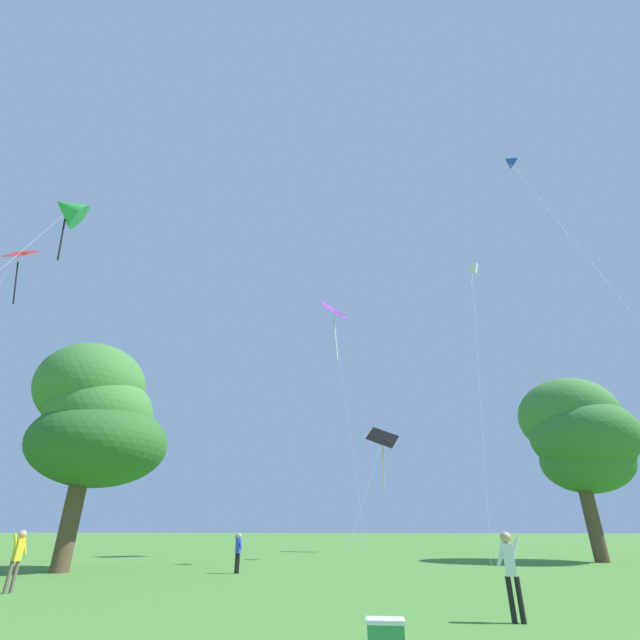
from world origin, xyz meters
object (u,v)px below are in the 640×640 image
(kite_blue_delta, at_px, (510,162))
(person_foreground_watcher, at_px, (17,554))
(kite_black_large, at_px, (382,447))
(kite_white_distant, at_px, (472,268))
(tree_right_cluster, at_px, (578,435))
(picnic_cooler, at_px, (386,635))
(kite_purple_streamer, at_px, (335,322))
(kite_red_high, at_px, (17,265))
(person_in_blue_jacket, at_px, (238,549))
(tree_left_oak, at_px, (97,419))
(kite_green_small, at_px, (68,209))
(person_near_tree, at_px, (510,567))

(kite_blue_delta, distance_m, person_foreground_watcher, 35.92)
(kite_black_large, height_order, person_foreground_watcher, kite_black_large)
(kite_white_distant, height_order, tree_right_cluster, kite_white_distant)
(kite_black_large, xyz_separation_m, picnic_cooler, (-0.88, -31.75, -7.96))
(kite_purple_streamer, height_order, kite_red_high, kite_purple_streamer)
(kite_white_distant, height_order, person_in_blue_jacket, kite_white_distant)
(kite_blue_delta, xyz_separation_m, kite_black_large, (-10.39, 13.98, -18.37))
(tree_right_cluster, bearing_deg, tree_left_oak, -160.95)
(kite_red_high, distance_m, person_foreground_watcher, 20.37)
(person_foreground_watcher, bearing_deg, picnic_cooler, -27.19)
(kite_white_distant, distance_m, tree_right_cluster, 13.73)
(kite_blue_delta, xyz_separation_m, tree_left_oak, (-24.89, -5.57, -19.91))
(kite_green_small, distance_m, kite_red_high, 7.12)
(kite_blue_delta, distance_m, person_near_tree, 30.94)
(kite_black_large, height_order, person_near_tree, kite_black_large)
(kite_green_small, distance_m, person_near_tree, 25.41)
(kite_black_large, relative_size, picnic_cooler, 16.86)
(person_near_tree, relative_size, tree_left_oak, 0.16)
(kite_black_large, xyz_separation_m, person_foreground_watcher, (-11.71, -26.18, -7.18))
(person_near_tree, bearing_deg, person_in_blue_jacket, 131.39)
(kite_blue_delta, bearing_deg, person_near_tree, -119.56)
(kite_green_small, relative_size, person_in_blue_jacket, 12.03)
(person_near_tree, relative_size, person_in_blue_jacket, 1.08)
(kite_purple_streamer, xyz_separation_m, kite_blue_delta, (13.84, -6.13, 9.66))
(kite_purple_streamer, bearing_deg, kite_green_small, -131.39)
(kite_blue_delta, distance_m, kite_green_small, 29.92)
(person_in_blue_jacket, bearing_deg, kite_black_large, 70.47)
(kite_green_small, relative_size, kite_black_large, 1.81)
(kite_white_distant, distance_m, person_near_tree, 27.69)
(kite_purple_streamer, bearing_deg, kite_white_distant, -10.11)
(kite_green_small, relative_size, picnic_cooler, 30.56)
(kite_green_small, distance_m, person_in_blue_jacket, 19.40)
(kite_black_large, height_order, person_in_blue_jacket, kite_black_large)
(kite_green_small, relative_size, kite_white_distant, 0.89)
(kite_white_distant, bearing_deg, picnic_cooler, -110.86)
(person_foreground_watcher, bearing_deg, kite_white_distant, 40.50)
(kite_green_small, relative_size, person_near_tree, 11.11)
(kite_red_high, height_order, picnic_cooler, kite_red_high)
(kite_white_distant, xyz_separation_m, kite_red_high, (-30.04, -9.11, -3.34))
(person_near_tree, bearing_deg, kite_red_high, 157.20)
(kite_green_small, relative_size, kite_red_high, 1.00)
(person_near_tree, height_order, picnic_cooler, person_near_tree)
(kite_blue_delta, xyz_separation_m, tree_right_cluster, (1.57, 3.56, -19.53))
(kite_white_distant, xyz_separation_m, kite_black_large, (-7.48, 9.80, -11.79))
(kite_blue_delta, height_order, kite_white_distant, kite_blue_delta)
(kite_blue_delta, distance_m, kite_white_distant, 8.32)
(kite_green_small, height_order, tree_right_cluster, kite_green_small)
(person_near_tree, xyz_separation_m, tree_left_oak, (-16.30, 9.59, 5.64))
(person_foreground_watcher, height_order, tree_left_oak, tree_left_oak)
(kite_blue_delta, relative_size, kite_white_distant, 1.32)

